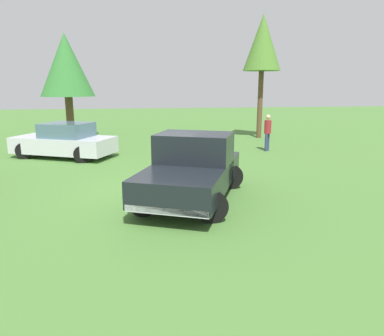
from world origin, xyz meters
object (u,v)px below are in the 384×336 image
(pickup_truck, at_px, (193,166))
(tree_far_center, at_px, (263,44))
(sedan_far, at_px, (65,141))
(person_bystander, at_px, (268,131))
(tree_back_right, at_px, (66,66))

(pickup_truck, relative_size, tree_far_center, 0.69)
(pickup_truck, bearing_deg, sedan_far, -122.15)
(sedan_far, distance_m, person_bystander, 9.21)
(sedan_far, height_order, person_bystander, person_bystander)
(sedan_far, bearing_deg, tree_back_right, -57.67)
(person_bystander, bearing_deg, pickup_truck, -82.41)
(sedan_far, xyz_separation_m, tree_far_center, (-10.27, -4.50, 4.64))
(pickup_truck, relative_size, sedan_far, 1.04)
(pickup_truck, height_order, tree_back_right, tree_back_right)
(pickup_truck, bearing_deg, tree_far_center, 176.07)
(person_bystander, relative_size, tree_far_center, 0.25)
(sedan_far, relative_size, tree_far_center, 0.67)
(pickup_truck, distance_m, tree_far_center, 13.25)
(tree_back_right, relative_size, tree_far_center, 0.86)
(sedan_far, height_order, tree_back_right, tree_back_right)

